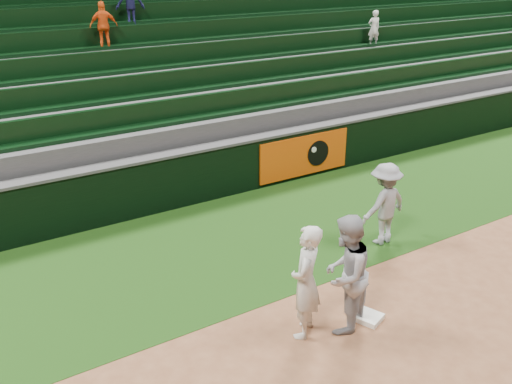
% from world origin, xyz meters
% --- Properties ---
extents(ground, '(70.00, 70.00, 0.00)m').
position_xyz_m(ground, '(0.00, 0.00, 0.00)').
color(ground, brown).
rests_on(ground, ground).
extents(foul_grass, '(36.00, 4.20, 0.01)m').
position_xyz_m(foul_grass, '(0.00, 3.00, 0.00)').
color(foul_grass, '#14330C').
rests_on(foul_grass, ground).
extents(first_base, '(0.47, 0.47, 0.08)m').
position_xyz_m(first_base, '(0.26, -0.27, 0.04)').
color(first_base, white).
rests_on(first_base, ground).
extents(first_baseman, '(0.75, 0.73, 1.74)m').
position_xyz_m(first_baseman, '(-0.76, 0.01, 0.87)').
color(first_baseman, silver).
rests_on(first_baseman, ground).
extents(baserunner, '(1.10, 1.03, 1.81)m').
position_xyz_m(baserunner, '(-0.20, -0.18, 0.91)').
color(baserunner, '#A7A9B2').
rests_on(baserunner, ground).
extents(base_coach, '(1.07, 0.66, 1.60)m').
position_xyz_m(base_coach, '(2.22, 1.49, 0.81)').
color(base_coach, '#92959E').
rests_on(base_coach, foul_grass).
extents(field_wall, '(36.00, 0.45, 1.25)m').
position_xyz_m(field_wall, '(0.03, 5.20, 0.63)').
color(field_wall, black).
rests_on(field_wall, ground).
extents(stadium_seating, '(36.00, 5.95, 4.85)m').
position_xyz_m(stadium_seating, '(-0.01, 8.97, 1.70)').
color(stadium_seating, '#39393C').
rests_on(stadium_seating, ground).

